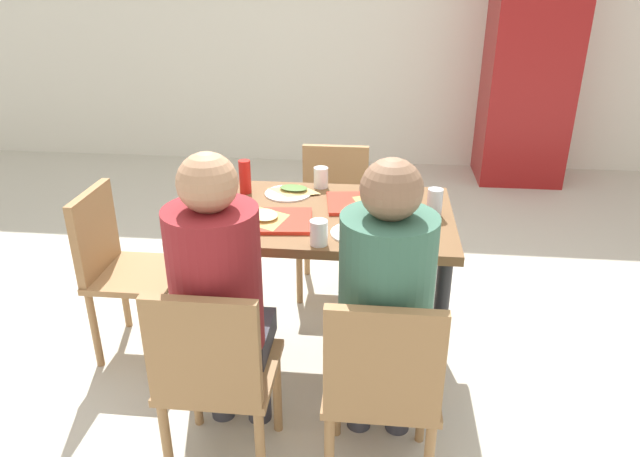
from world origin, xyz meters
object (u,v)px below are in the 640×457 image
chair_left_end (119,261)px  person_in_red (219,290)px  pizza_slice_a (265,216)px  plastic_cup_c (219,193)px  tray_red_far (367,203)px  pizza_slice_b (374,199)px  soda_can (435,202)px  pizza_slice_c (294,189)px  paper_plate_near_edge (358,233)px  chair_near_left (214,371)px  chair_near_right (382,382)px  tray_red_near (269,221)px  paper_plate_center (288,193)px  main_table (320,235)px  plastic_cup_b (319,233)px  foil_bundle (208,199)px  person_in_brown_jacket (385,299)px  condiment_bottle (245,177)px  chair_far_side (334,209)px  plastic_cup_a (321,177)px  drink_fridge (529,71)px

chair_left_end → person_in_red: bearing=-42.5°
pizza_slice_a → plastic_cup_c: (-0.24, 0.18, 0.03)m
tray_red_far → pizza_slice_b: 0.03m
chair_left_end → soda_can: size_ratio=6.83×
tray_red_far → pizza_slice_c: (-0.36, 0.12, 0.01)m
paper_plate_near_edge → person_in_red: bearing=-138.5°
chair_near_left → pizza_slice_a: 0.71m
chair_near_right → tray_red_far: bearing=95.7°
tray_red_near → paper_plate_center: bearing=85.1°
main_table → plastic_cup_b: bearing=-84.8°
person_in_red → paper_plate_center: bearing=82.0°
pizza_slice_a → chair_near_right: bearing=-51.0°
tray_red_near → foil_bundle: (-0.29, 0.11, 0.04)m
chair_near_right → chair_left_end: size_ratio=1.00×
pizza_slice_a → foil_bundle: size_ratio=2.48×
paper_plate_center → foil_bundle: foil_bundle is taller
person_in_brown_jacket → tray_red_far: bearing=96.8°
plastic_cup_b → condiment_bottle: (-0.41, 0.53, 0.03)m
plastic_cup_b → person_in_brown_jacket: bearing=-48.9°
chair_far_side → plastic_cup_a: size_ratio=8.33×
main_table → plastic_cup_a: (-0.03, 0.32, 0.16)m
tray_red_far → plastic_cup_c: plastic_cup_c is taller
chair_far_side → pizza_slice_c: (-0.15, -0.53, 0.31)m
plastic_cup_b → foil_bundle: 0.60m
plastic_cup_c → condiment_bottle: (0.09, 0.15, 0.03)m
person_in_brown_jacket → soda_can: (0.20, 0.64, 0.11)m
paper_plate_center → plastic_cup_c: bearing=-152.8°
condiment_bottle → pizza_slice_c: bearing=6.5°
main_table → person_in_brown_jacket: person_in_brown_jacket is taller
plastic_cup_b → drink_fridge: bearing=65.4°
chair_near_left → tray_red_near: size_ratio=2.31×
pizza_slice_a → plastic_cup_a: size_ratio=2.48×
plastic_cup_a → person_in_red: bearing=-105.6°
chair_near_right → soda_can: bearing=75.3°
person_in_brown_jacket → paper_plate_near_edge: 0.43m
pizza_slice_a → pizza_slice_b: bearing=28.0°
main_table → person_in_brown_jacket: bearing=-64.8°
chair_near_right → drink_fridge: drink_fridge is taller
person_in_brown_jacket → soda_can: size_ratio=10.19×
chair_far_side → drink_fridge: (1.48, 2.09, 0.47)m
plastic_cup_c → soda_can: bearing=-2.2°
person_in_brown_jacket → plastic_cup_b: (-0.26, 0.30, 0.10)m
chair_left_end → paper_plate_near_edge: bearing=-10.2°
tray_red_near → pizza_slice_c: 0.37m
tray_red_far → plastic_cup_a: bearing=138.5°
condiment_bottle → drink_fridge: (1.86, 2.64, 0.09)m
plastic_cup_a → tray_red_far: bearing=-41.5°
paper_plate_near_edge → pizza_slice_a: size_ratio=0.89×
main_table → chair_left_end: (-0.97, 0.00, -0.18)m
paper_plate_near_edge → soda_can: (0.32, 0.23, 0.06)m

